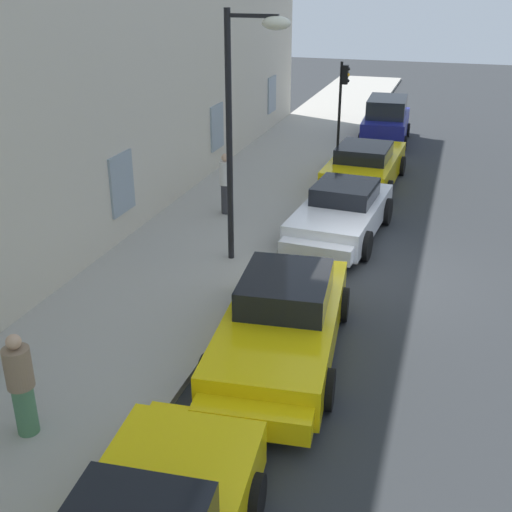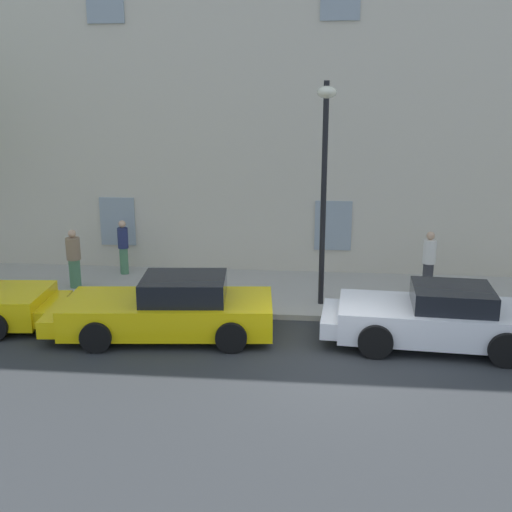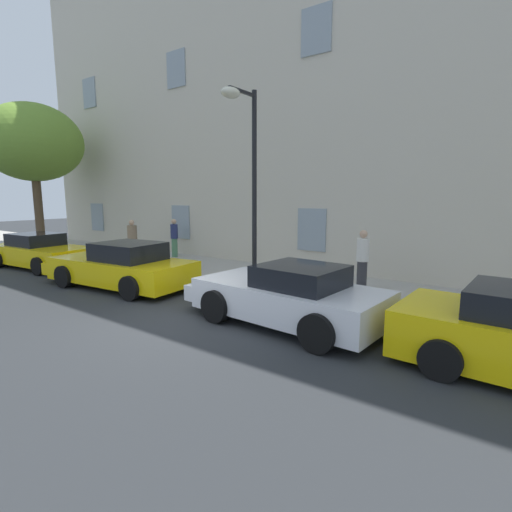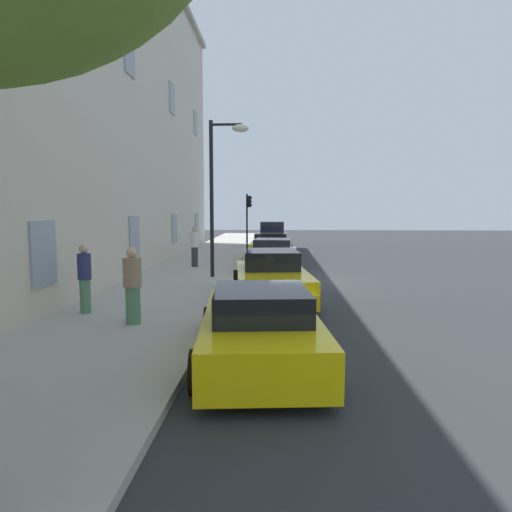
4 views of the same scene
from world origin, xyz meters
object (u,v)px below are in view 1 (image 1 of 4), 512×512
pedestrian_strolling (226,183)px  sportscar_white_middle (340,216)px  street_lamp (247,94)px  hatchback_parked (386,123)px  pedestrian_bystander (21,384)px  sportscar_tail_end (366,165)px  traffic_light (343,92)px  sportscar_yellow_flank (280,327)px

pedestrian_strolling → sportscar_white_middle: bearing=-99.3°
pedestrian_strolling → street_lamp: bearing=-151.1°
hatchback_parked → pedestrian_bystander: size_ratio=2.43×
sportscar_tail_end → traffic_light: traffic_light is taller
hatchback_parked → traffic_light: traffic_light is taller
sportscar_white_middle → sportscar_tail_end: (5.06, 0.08, -0.02)m
sportscar_yellow_flank → hatchback_parked: bearing=0.7°
sportscar_white_middle → hatchback_parked: size_ratio=1.17×
sportscar_tail_end → pedestrian_strolling: bearing=144.2°
sportscar_yellow_flank → street_lamp: bearing=26.3°
sportscar_tail_end → pedestrian_bystander: size_ratio=3.13×
street_lamp → hatchback_parked: bearing=-6.8°
pedestrian_strolling → traffic_light: bearing=-14.1°
street_lamp → pedestrian_strolling: bearing=28.9°
pedestrian_strolling → pedestrian_bystander: bearing=-177.5°
sportscar_tail_end → hatchback_parked: size_ratio=1.29×
pedestrian_bystander → pedestrian_strolling: bearing=2.5°
sportscar_yellow_flank → street_lamp: street_lamp is taller
hatchback_parked → pedestrian_strolling: 10.81m
sportscar_yellow_flank → sportscar_white_middle: sportscar_yellow_flank is taller
traffic_light → pedestrian_strolling: (-7.36, 1.85, -1.41)m
hatchback_parked → street_lamp: 13.70m
sportscar_tail_end → street_lamp: street_lamp is taller
sportscar_tail_end → traffic_light: bearing=26.2°
traffic_light → pedestrian_bystander: (-17.17, 1.42, -1.46)m
traffic_light → street_lamp: street_lamp is taller
sportscar_tail_end → sportscar_white_middle: bearing=-179.1°
pedestrian_bystander → hatchback_parked: bearing=-7.8°
sportscar_yellow_flank → pedestrian_bystander: pedestrian_bystander is taller
sportscar_yellow_flank → pedestrian_bystander: bearing=137.9°
traffic_light → pedestrian_bystander: traffic_light is taller
hatchback_parked → sportscar_yellow_flank: bearing=-179.3°
pedestrian_strolling → pedestrian_bystander: pedestrian_strolling is taller
sportscar_tail_end → hatchback_parked: (5.82, 0.08, 0.20)m
sportscar_yellow_flank → traffic_light: size_ratio=1.57×
street_lamp → sportscar_tail_end: bearing=-12.6°
sportscar_tail_end → street_lamp: (-7.41, 1.65, 3.41)m
sportscar_white_middle → pedestrian_bystander: pedestrian_bystander is taller
traffic_light → street_lamp: 10.39m
sportscar_white_middle → hatchback_parked: 10.88m
traffic_light → pedestrian_bystander: size_ratio=2.02×
street_lamp → pedestrian_strolling: street_lamp is taller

